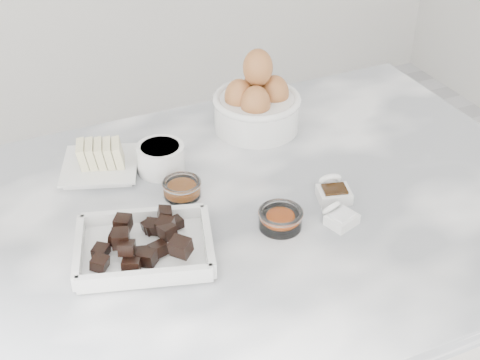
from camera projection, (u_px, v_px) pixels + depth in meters
name	position (u px, v px, depth m)	size (l,w,h in m)	color
marble_slab	(237.00, 219.00, 1.19)	(1.20, 0.80, 0.04)	white
chocolate_dish	(144.00, 244.00, 1.07)	(0.26, 0.22, 0.06)	white
butter_plate	(98.00, 160.00, 1.28)	(0.18, 0.18, 0.06)	white
sugar_ramekin	(161.00, 157.00, 1.27)	(0.09, 0.09, 0.05)	white
egg_bowl	(257.00, 103.00, 1.39)	(0.19, 0.19, 0.18)	white
honey_bowl	(182.00, 188.00, 1.21)	(0.07, 0.07, 0.03)	white
zest_bowl	(281.00, 218.00, 1.13)	(0.08, 0.08, 0.03)	white
vanilla_spoon	(333.00, 190.00, 1.21)	(0.07, 0.08, 0.04)	white
salt_spoon	(339.00, 216.00, 1.15)	(0.06, 0.07, 0.04)	white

